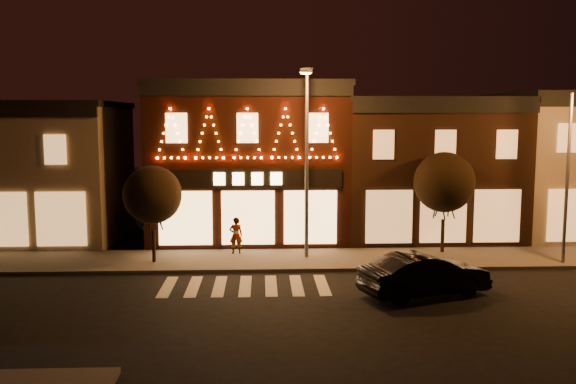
{
  "coord_description": "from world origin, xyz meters",
  "views": [
    {
      "loc": [
        0.65,
        -19.34,
        6.58
      ],
      "look_at": [
        1.66,
        4.0,
        3.68
      ],
      "focal_mm": 38.44,
      "sensor_mm": 36.0,
      "label": 1
    }
  ],
  "objects": [
    {
      "name": "pedestrian",
      "position": [
        -0.56,
        9.09,
        1.01
      ],
      "size": [
        0.68,
        0.49,
        1.72
      ],
      "primitive_type": "imported",
      "rotation": [
        0.0,
        0.0,
        3.27
      ],
      "color": "gray",
      "rests_on": "sidewalk_far"
    },
    {
      "name": "building_right_a",
      "position": [
        9.5,
        13.99,
        3.76
      ],
      "size": [
        9.2,
        8.28,
        7.5
      ],
      "color": "#321D11",
      "rests_on": "ground"
    },
    {
      "name": "tree_right",
      "position": [
        9.22,
        9.02,
        3.47
      ],
      "size": [
        2.84,
        2.84,
        4.75
      ],
      "rotation": [
        0.0,
        0.0,
        -0.2
      ],
      "color": "black",
      "rests_on": "sidewalk_far"
    },
    {
      "name": "sidewalk_far",
      "position": [
        2.0,
        8.0,
        0.07
      ],
      "size": [
        44.0,
        4.0,
        0.15
      ],
      "primitive_type": "cube",
      "color": "#47423D",
      "rests_on": "ground"
    },
    {
      "name": "streetlamp_right",
      "position": [
        13.93,
        6.42,
        4.49
      ],
      "size": [
        0.58,
        1.7,
        7.39
      ],
      "rotation": [
        0.0,
        0.0,
        -0.17
      ],
      "color": "#59595E",
      "rests_on": "sidewalk_far"
    },
    {
      "name": "dark_sedan",
      "position": [
        6.6,
        2.41,
        0.79
      ],
      "size": [
        5.1,
        3.14,
        1.59
      ],
      "primitive_type": "imported",
      "rotation": [
        0.0,
        0.0,
        1.9
      ],
      "color": "black",
      "rests_on": "ground"
    },
    {
      "name": "building_pulp",
      "position": [
        0.0,
        13.98,
        4.16
      ],
      "size": [
        10.2,
        8.34,
        8.3
      ],
      "color": "black",
      "rests_on": "ground"
    },
    {
      "name": "building_left",
      "position": [
        -13.0,
        13.99,
        3.66
      ],
      "size": [
        12.2,
        8.28,
        7.3
      ],
      "color": "#7F735B",
      "rests_on": "ground"
    },
    {
      "name": "tree_left",
      "position": [
        -4.12,
        7.57,
        3.14
      ],
      "size": [
        2.56,
        2.56,
        4.28
      ],
      "rotation": [
        0.0,
        0.0,
        -0.13
      ],
      "color": "black",
      "rests_on": "sidewalk_far"
    },
    {
      "name": "ground",
      "position": [
        0.0,
        0.0,
        0.0
      ],
      "size": [
        120.0,
        120.0,
        0.0
      ],
      "primitive_type": "plane",
      "color": "black",
      "rests_on": "ground"
    },
    {
      "name": "streetlamp_mid",
      "position": [
        2.66,
        7.97,
        5.11
      ],
      "size": [
        0.56,
        1.94,
        8.45
      ],
      "rotation": [
        0.0,
        0.0,
        0.11
      ],
      "color": "#59595E",
      "rests_on": "sidewalk_far"
    }
  ]
}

